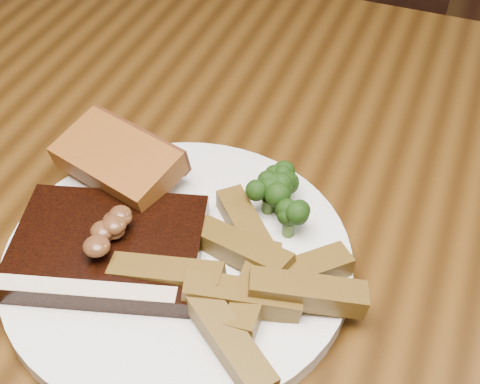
% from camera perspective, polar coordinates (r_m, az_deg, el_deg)
% --- Properties ---
extents(dining_table, '(1.60, 0.90, 0.75)m').
position_cam_1_polar(dining_table, '(0.68, 0.47, -8.06)').
color(dining_table, '#452A0D').
rests_on(dining_table, ground).
extents(chair_far, '(0.58, 0.58, 0.93)m').
position_cam_1_polar(chair_far, '(1.23, 3.66, 10.18)').
color(chair_far, black).
rests_on(chair_far, ground).
extents(plate, '(0.31, 0.31, 0.01)m').
position_cam_1_polar(plate, '(0.57, -5.29, -5.95)').
color(plate, white).
rests_on(plate, dining_table).
extents(steak, '(0.18, 0.16, 0.02)m').
position_cam_1_polar(steak, '(0.57, -11.21, -4.74)').
color(steak, black).
rests_on(steak, plate).
extents(steak_bone, '(0.16, 0.06, 0.02)m').
position_cam_1_polar(steak_bone, '(0.54, -13.94, -8.74)').
color(steak_bone, beige).
rests_on(steak_bone, plate).
extents(mushroom_pile, '(0.06, 0.06, 0.03)m').
position_cam_1_polar(mushroom_pile, '(0.55, -10.80, -2.70)').
color(mushroom_pile, '#58331B').
rests_on(mushroom_pile, steak).
extents(garlic_bread, '(0.13, 0.09, 0.02)m').
position_cam_1_polar(garlic_bread, '(0.63, -10.19, 1.34)').
color(garlic_bread, '#92551A').
rests_on(garlic_bread, plate).
extents(potato_wedges, '(0.12, 0.12, 0.02)m').
position_cam_1_polar(potato_wedges, '(0.54, -0.03, -7.66)').
color(potato_wedges, brown).
rests_on(potato_wedges, plate).
extents(broccoli_cluster, '(0.06, 0.06, 0.04)m').
position_cam_1_polar(broccoli_cluster, '(0.59, 3.50, -0.48)').
color(broccoli_cluster, '#18340B').
rests_on(broccoli_cluster, plate).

